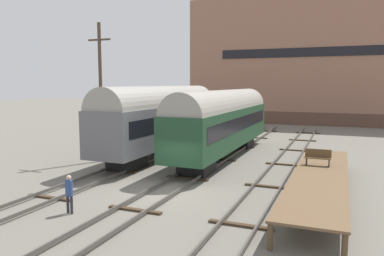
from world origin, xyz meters
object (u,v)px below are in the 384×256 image
Objects in this scene: bench at (318,157)px; train_car_grey at (162,116)px; utility_pole at (101,91)px; train_car_green at (223,119)px; person_worker at (69,191)px.

train_car_grey is at bearing 159.15° from bench.
train_car_grey is 1.64× the size of utility_pole.
train_car_green is at bearing 143.86° from bench.
train_car_green is (4.78, 0.68, -0.15)m from train_car_grey.
train_car_grey is at bearing -171.89° from train_car_green.
person_worker is at bearing -61.72° from utility_pole.
bench is 15.29m from utility_pole.
train_car_grey is 11.49× the size of bench.
person_worker is at bearing -80.25° from train_car_grey.
bench is at bearing -36.14° from train_car_green.
train_car_green is at bearing 8.11° from train_car_grey.
person_worker is 0.17× the size of utility_pole.
train_car_green is 9.81× the size of person_worker.
train_car_grey is 5.23m from utility_pole.
utility_pole is (-2.92, -3.84, 2.01)m from train_car_grey.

